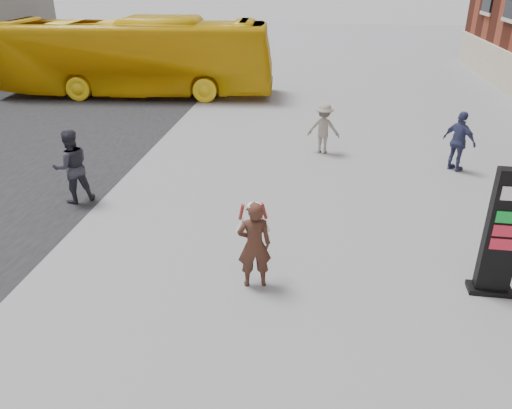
# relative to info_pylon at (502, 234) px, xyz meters

# --- Properties ---
(ground) EXTENTS (100.00, 100.00, 0.00)m
(ground) POSITION_rel_info_pylon_xyz_m (-3.89, -0.82, -1.23)
(ground) COLOR #9E9EA3
(info_pylon) EXTENTS (0.80, 0.42, 2.46)m
(info_pylon) POSITION_rel_info_pylon_xyz_m (0.00, 0.00, 0.00)
(info_pylon) COLOR black
(info_pylon) RESTS_ON ground
(woman) EXTENTS (0.76, 0.72, 1.74)m
(woman) POSITION_rel_info_pylon_xyz_m (-4.40, -0.34, -0.34)
(woman) COLOR #43261C
(woman) RESTS_ON ground
(bus) EXTENTS (12.79, 3.92, 3.51)m
(bus) POSITION_rel_info_pylon_xyz_m (-11.94, 14.57, 0.53)
(bus) COLOR gold
(bus) RESTS_ON road
(pedestrian_a) EXTENTS (1.18, 1.15, 1.91)m
(pedestrian_a) POSITION_rel_info_pylon_xyz_m (-9.49, 2.79, -0.27)
(pedestrian_a) COLOR #2A2933
(pedestrian_a) RESTS_ON ground
(pedestrian_b) EXTENTS (1.12, 0.75, 1.62)m
(pedestrian_b) POSITION_rel_info_pylon_xyz_m (-3.20, 7.45, -0.42)
(pedestrian_b) COLOR gray
(pedestrian_b) RESTS_ON ground
(pedestrian_c) EXTENTS (1.04, 1.06, 1.78)m
(pedestrian_c) POSITION_rel_info_pylon_xyz_m (0.74, 6.37, -0.34)
(pedestrian_c) COLOR navy
(pedestrian_c) RESTS_ON ground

